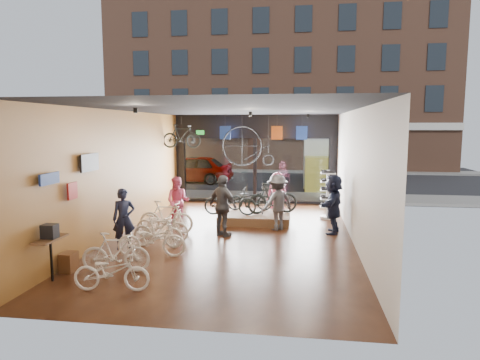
% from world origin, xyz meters
% --- Properties ---
extents(ground_plane, '(7.00, 12.00, 0.04)m').
position_xyz_m(ground_plane, '(0.00, 0.00, -0.02)').
color(ground_plane, black).
rests_on(ground_plane, ground).
extents(ceiling, '(7.00, 12.00, 0.04)m').
position_xyz_m(ceiling, '(0.00, 0.00, 3.82)').
color(ceiling, black).
rests_on(ceiling, ground).
extents(wall_left, '(0.04, 12.00, 3.80)m').
position_xyz_m(wall_left, '(-3.52, 0.00, 1.90)').
color(wall_left, '#B4752B').
rests_on(wall_left, ground).
extents(wall_right, '(0.04, 12.00, 3.80)m').
position_xyz_m(wall_right, '(3.52, 0.00, 1.90)').
color(wall_right, beige).
rests_on(wall_right, ground).
extents(wall_back, '(7.00, 0.04, 3.80)m').
position_xyz_m(wall_back, '(0.00, -6.02, 1.90)').
color(wall_back, beige).
rests_on(wall_back, ground).
extents(storefront, '(7.00, 0.26, 3.80)m').
position_xyz_m(storefront, '(0.00, 6.00, 1.90)').
color(storefront, black).
rests_on(storefront, ground).
extents(exit_sign, '(0.35, 0.06, 0.18)m').
position_xyz_m(exit_sign, '(-2.40, 5.88, 3.05)').
color(exit_sign, '#198C26').
rests_on(exit_sign, storefront).
extents(street_road, '(30.00, 18.00, 0.02)m').
position_xyz_m(street_road, '(0.00, 15.00, -0.01)').
color(street_road, black).
rests_on(street_road, ground).
extents(sidewalk_near, '(30.00, 2.40, 0.12)m').
position_xyz_m(sidewalk_near, '(0.00, 7.20, 0.06)').
color(sidewalk_near, slate).
rests_on(sidewalk_near, ground).
extents(sidewalk_far, '(30.00, 2.00, 0.12)m').
position_xyz_m(sidewalk_far, '(0.00, 19.00, 0.06)').
color(sidewalk_far, slate).
rests_on(sidewalk_far, ground).
extents(opposite_building, '(26.00, 5.00, 14.00)m').
position_xyz_m(opposite_building, '(0.00, 21.50, 7.00)').
color(opposite_building, brown).
rests_on(opposite_building, ground).
extents(street_car, '(4.79, 1.93, 1.63)m').
position_xyz_m(street_car, '(-4.38, 12.00, 0.82)').
color(street_car, gray).
rests_on(street_car, street_road).
extents(box_truck, '(2.21, 6.64, 2.62)m').
position_xyz_m(box_truck, '(3.25, 11.00, 1.31)').
color(box_truck, silver).
rests_on(box_truck, street_road).
extents(floor_bike_0, '(1.60, 0.71, 0.81)m').
position_xyz_m(floor_bike_0, '(-1.78, -4.57, 0.41)').
color(floor_bike_0, silver).
rests_on(floor_bike_0, ground_plane).
extents(floor_bike_1, '(1.60, 0.68, 0.93)m').
position_xyz_m(floor_bike_1, '(-2.18, -3.49, 0.47)').
color(floor_bike_1, silver).
rests_on(floor_bike_1, ground_plane).
extents(floor_bike_2, '(1.80, 0.85, 0.91)m').
position_xyz_m(floor_bike_2, '(-1.76, -2.27, 0.45)').
color(floor_bike_2, silver).
rests_on(floor_bike_2, ground_plane).
extents(floor_bike_3, '(1.57, 0.67, 0.91)m').
position_xyz_m(floor_bike_3, '(-1.90, -1.39, 0.46)').
color(floor_bike_3, silver).
rests_on(floor_bike_3, ground_plane).
extents(floor_bike_4, '(1.78, 0.89, 0.90)m').
position_xyz_m(floor_bike_4, '(-2.02, -0.64, 0.45)').
color(floor_bike_4, silver).
rests_on(floor_bike_4, ground_plane).
extents(floor_bike_5, '(1.72, 0.49, 1.03)m').
position_xyz_m(floor_bike_5, '(-2.15, 0.12, 0.52)').
color(floor_bike_5, silver).
rests_on(floor_bike_5, ground_plane).
extents(display_platform, '(2.40, 1.80, 0.30)m').
position_xyz_m(display_platform, '(0.42, 2.14, 0.15)').
color(display_platform, '#503321').
rests_on(display_platform, ground_plane).
extents(display_bike_left, '(1.81, 0.69, 0.94)m').
position_xyz_m(display_bike_left, '(-0.39, 1.74, 0.77)').
color(display_bike_left, black).
rests_on(display_bike_left, display_platform).
extents(display_bike_mid, '(1.86, 1.12, 1.08)m').
position_xyz_m(display_bike_mid, '(1.03, 2.18, 0.84)').
color(display_bike_mid, black).
rests_on(display_bike_mid, display_platform).
extents(display_bike_right, '(1.67, 0.70, 0.85)m').
position_xyz_m(display_bike_right, '(0.17, 2.63, 0.73)').
color(display_bike_right, black).
rests_on(display_bike_right, display_platform).
extents(customer_0, '(0.72, 0.62, 1.66)m').
position_xyz_m(customer_0, '(-2.76, -1.65, 0.83)').
color(customer_0, '#161C33').
rests_on(customer_0, ground_plane).
extents(customer_1, '(0.82, 0.65, 1.66)m').
position_xyz_m(customer_1, '(-2.06, 1.15, 0.83)').
color(customer_1, '#CC4C72').
rests_on(customer_1, ground_plane).
extents(customer_2, '(1.16, 1.01, 1.87)m').
position_xyz_m(customer_2, '(-0.33, 0.03, 0.94)').
color(customer_2, '#3F3F44').
rests_on(customer_2, ground_plane).
extents(customer_3, '(1.31, 1.26, 1.79)m').
position_xyz_m(customer_3, '(1.25, 1.05, 0.90)').
color(customer_3, '#3F3F44').
rests_on(customer_3, ground_plane).
extents(customer_4, '(0.93, 0.77, 1.63)m').
position_xyz_m(customer_4, '(1.13, 3.30, 0.82)').
color(customer_4, '#CC4C72').
rests_on(customer_4, ground_plane).
extents(customer_5, '(0.87, 1.78, 1.84)m').
position_xyz_m(customer_5, '(3.00, 0.90, 0.92)').
color(customer_5, '#161C33').
rests_on(customer_5, ground_plane).
extents(sunglasses_rack, '(0.58, 0.51, 1.77)m').
position_xyz_m(sunglasses_rack, '(2.95, 3.01, 0.89)').
color(sunglasses_rack, white).
rests_on(sunglasses_rack, ground_plane).
extents(wall_merch, '(0.40, 2.40, 2.60)m').
position_xyz_m(wall_merch, '(-3.38, -3.50, 1.30)').
color(wall_merch, navy).
rests_on(wall_merch, wall_left).
extents(penny_farthing, '(1.98, 0.06, 1.58)m').
position_xyz_m(penny_farthing, '(-0.01, 4.28, 2.50)').
color(penny_farthing, black).
rests_on(penny_farthing, ceiling).
extents(hung_bike, '(1.60, 0.52, 0.95)m').
position_xyz_m(hung_bike, '(-2.77, 4.20, 2.93)').
color(hung_bike, black).
rests_on(hung_bike, ceiling).
extents(jersey_left, '(0.45, 0.03, 0.55)m').
position_xyz_m(jersey_left, '(-1.18, 5.20, 3.05)').
color(jersey_left, '#1E3F99').
rests_on(jersey_left, ceiling).
extents(jersey_mid, '(0.45, 0.03, 0.55)m').
position_xyz_m(jersey_mid, '(0.98, 5.20, 3.05)').
color(jersey_mid, '#CC5919').
rests_on(jersey_mid, ceiling).
extents(jersey_right, '(0.45, 0.03, 0.55)m').
position_xyz_m(jersey_right, '(1.99, 5.20, 3.05)').
color(jersey_right, '#1E3F99').
rests_on(jersey_right, ceiling).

